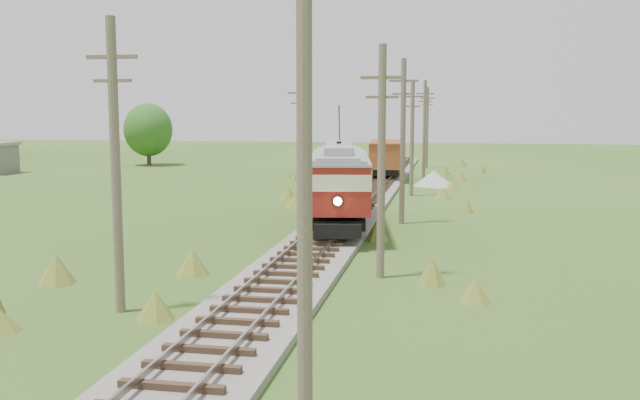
# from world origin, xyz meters

# --- Properties ---
(railbed_main) EXTENTS (3.60, 96.00, 0.57)m
(railbed_main) POSITION_xyz_m (0.00, 34.00, 0.19)
(railbed_main) COLOR #605B54
(railbed_main) RESTS_ON ground
(streetcar) EXTENTS (4.88, 13.11, 5.93)m
(streetcar) POSITION_xyz_m (0.00, 28.93, 2.73)
(streetcar) COLOR black
(streetcar) RESTS_ON ground
(gondola) EXTENTS (3.52, 8.87, 2.88)m
(gondola) POSITION_xyz_m (0.00, 56.25, 2.12)
(gondola) COLOR black
(gondola) RESTS_ON ground
(gravel_pile) EXTENTS (3.54, 3.75, 1.29)m
(gravel_pile) POSITION_xyz_m (4.59, 51.07, 0.60)
(gravel_pile) COLOR gray
(gravel_pile) RESTS_ON ground
(utility_pole_r_1) EXTENTS (0.30, 0.30, 8.80)m
(utility_pole_r_1) POSITION_xyz_m (3.10, 5.00, 4.40)
(utility_pole_r_1) COLOR brown
(utility_pole_r_1) RESTS_ON ground
(utility_pole_r_2) EXTENTS (1.60, 0.30, 8.60)m
(utility_pole_r_2) POSITION_xyz_m (3.30, 18.00, 4.42)
(utility_pole_r_2) COLOR brown
(utility_pole_r_2) RESTS_ON ground
(utility_pole_r_3) EXTENTS (1.60, 0.30, 9.00)m
(utility_pole_r_3) POSITION_xyz_m (3.20, 31.00, 4.63)
(utility_pole_r_3) COLOR brown
(utility_pole_r_3) RESTS_ON ground
(utility_pole_r_4) EXTENTS (1.60, 0.30, 8.40)m
(utility_pole_r_4) POSITION_xyz_m (3.00, 44.00, 4.32)
(utility_pole_r_4) COLOR brown
(utility_pole_r_4) RESTS_ON ground
(utility_pole_r_5) EXTENTS (1.60, 0.30, 8.90)m
(utility_pole_r_5) POSITION_xyz_m (3.40, 57.00, 4.58)
(utility_pole_r_5) COLOR brown
(utility_pole_r_5) RESTS_ON ground
(utility_pole_r_6) EXTENTS (1.60, 0.30, 8.70)m
(utility_pole_r_6) POSITION_xyz_m (3.20, 70.00, 4.47)
(utility_pole_r_6) COLOR brown
(utility_pole_r_6) RESTS_ON ground
(utility_pole_l_a) EXTENTS (1.60, 0.30, 9.00)m
(utility_pole_l_a) POSITION_xyz_m (-4.20, 12.00, 4.63)
(utility_pole_l_a) COLOR brown
(utility_pole_l_a) RESTS_ON ground
(utility_pole_l_b) EXTENTS (1.60, 0.30, 8.60)m
(utility_pole_l_b) POSITION_xyz_m (-4.50, 40.00, 4.42)
(utility_pole_l_b) COLOR brown
(utility_pole_l_b) RESTS_ON ground
(tree_mid_a) EXTENTS (5.46, 5.46, 7.03)m
(tree_mid_a) POSITION_xyz_m (-28.00, 68.00, 4.02)
(tree_mid_a) COLOR #38281C
(tree_mid_a) RESTS_ON ground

